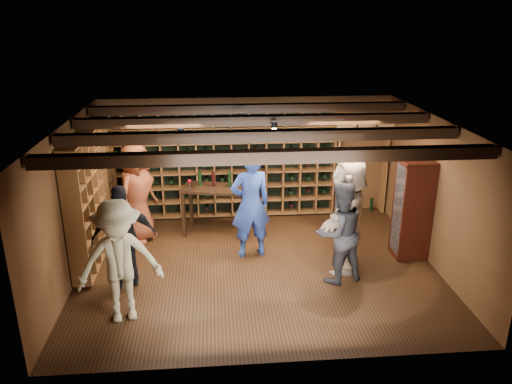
{
  "coord_description": "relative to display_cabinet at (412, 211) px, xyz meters",
  "views": [
    {
      "loc": [
        -0.69,
        -7.59,
        4.14
      ],
      "look_at": [
        -0.02,
        0.2,
        1.3
      ],
      "focal_mm": 35.0,
      "sensor_mm": 36.0,
      "label": 1
    }
  ],
  "objects": [
    {
      "name": "guest_khaki",
      "position": [
        -4.75,
        -1.55,
        0.05
      ],
      "size": [
        1.29,
        0.92,
        1.8
      ],
      "primitive_type": "imported",
      "rotation": [
        0.0,
        0.0,
        0.24
      ],
      "color": "gray",
      "rests_on": "ground"
    },
    {
      "name": "guest_red_floral",
      "position": [
        -4.87,
        1.09,
        0.09
      ],
      "size": [
        0.97,
        1.1,
        1.9
      ],
      "primitive_type": "imported",
      "rotation": [
        0.0,
        0.0,
        1.08
      ],
      "color": "maroon",
      "rests_on": "ground"
    },
    {
      "name": "tasting_table",
      "position": [
        -3.41,
        1.27,
        -0.02
      ],
      "size": [
        1.38,
        0.92,
        1.24
      ],
      "rotation": [
        0.0,
        0.0,
        -0.24
      ],
      "color": "black",
      "rests_on": "ground"
    },
    {
      "name": "wine_rack_back",
      "position": [
        -3.24,
        2.13,
        0.29
      ],
      "size": [
        4.65,
        0.3,
        2.2
      ],
      "color": "brown",
      "rests_on": "ground"
    },
    {
      "name": "wine_rack_left",
      "position": [
        -5.54,
        0.62,
        0.29
      ],
      "size": [
        0.3,
        2.65,
        2.2
      ],
      "color": "brown",
      "rests_on": "ground"
    },
    {
      "name": "guest_beige",
      "position": [
        -1.25,
        -0.35,
        0.13
      ],
      "size": [
        1.25,
        1.92,
        1.98
      ],
      "primitive_type": "imported",
      "rotation": [
        0.0,
        0.0,
        4.31
      ],
      "color": "tan",
      "rests_on": "ground"
    },
    {
      "name": "guest_woman_black",
      "position": [
        -4.84,
        -0.61,
        -0.02
      ],
      "size": [
        1.05,
        0.61,
        1.68
      ],
      "primitive_type": "imported",
      "rotation": [
        0.0,
        0.0,
        3.36
      ],
      "color": "black",
      "rests_on": "ground"
    },
    {
      "name": "room_shell",
      "position": [
        -2.71,
        -0.15,
        1.56
      ],
      "size": [
        6.0,
        6.0,
        6.0
      ],
      "color": "brown",
      "rests_on": "ground"
    },
    {
      "name": "man_grey_suit",
      "position": [
        -1.48,
        -0.74,
        -0.02
      ],
      "size": [
        0.98,
        0.86,
        1.68
      ],
      "primitive_type": "imported",
      "rotation": [
        0.0,
        0.0,
        3.47
      ],
      "color": "black",
      "rests_on": "ground"
    },
    {
      "name": "display_cabinet",
      "position": [
        0.0,
        0.0,
        0.0
      ],
      "size": [
        0.55,
        0.5,
        1.75
      ],
      "color": "#330F0A",
      "rests_on": "ground"
    },
    {
      "name": "man_blue_shirt",
      "position": [
        -2.81,
        0.28,
        0.12
      ],
      "size": [
        0.79,
        0.61,
        1.95
      ],
      "primitive_type": "imported",
      "rotation": [
        0.0,
        0.0,
        3.36
      ],
      "color": "navy",
      "rests_on": "ground"
    },
    {
      "name": "ground",
      "position": [
        -2.71,
        -0.2,
        -0.86
      ],
      "size": [
        6.0,
        6.0,
        0.0
      ],
      "primitive_type": "plane",
      "color": "black",
      "rests_on": "ground"
    },
    {
      "name": "crate_shelf",
      "position": [
        -0.31,
        2.12,
        0.71
      ],
      "size": [
        1.2,
        0.32,
        2.07
      ],
      "color": "brown",
      "rests_on": "ground"
    }
  ]
}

